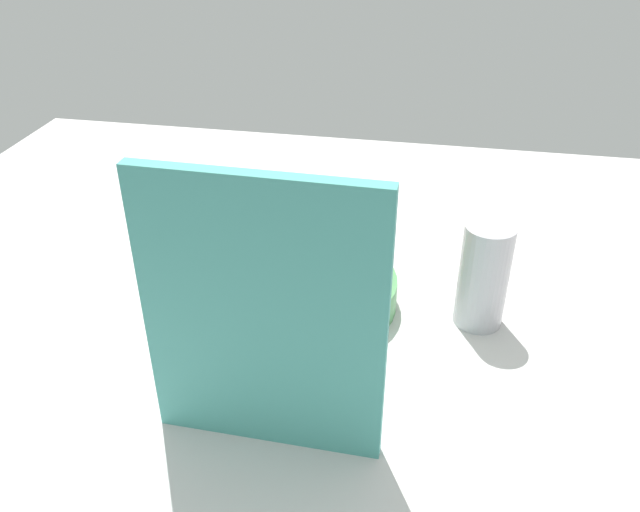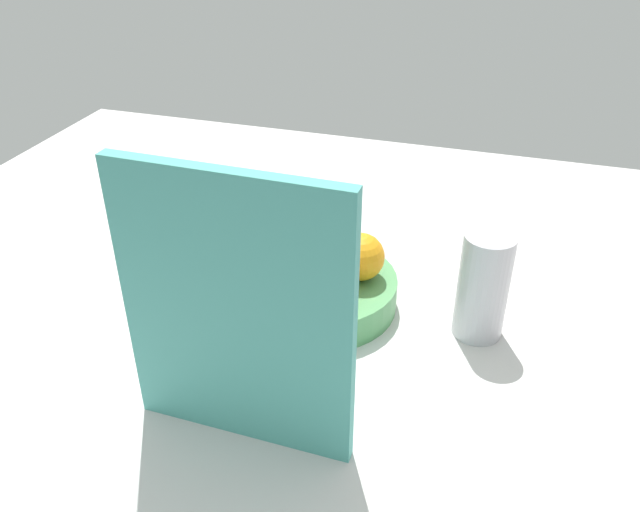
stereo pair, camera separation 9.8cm
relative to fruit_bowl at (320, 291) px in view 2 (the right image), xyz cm
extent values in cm
cube|color=silver|center=(-2.27, -2.00, -4.09)|extent=(180.00, 140.00, 3.00)
cylinder|color=#51975B|center=(0.00, 0.00, 0.00)|extent=(24.48, 24.48, 5.18)
sphere|color=orange|center=(-5.99, -1.57, 6.35)|extent=(7.52, 7.52, 7.52)
sphere|color=orange|center=(2.85, -3.33, 6.35)|extent=(7.52, 7.52, 7.52)
sphere|color=orange|center=(5.59, 3.40, 6.35)|extent=(7.52, 7.52, 7.52)
sphere|color=orange|center=(-3.01, 5.45, 6.35)|extent=(7.52, 7.52, 7.52)
ellipsoid|color=yellow|center=(3.30, 0.42, 4.59)|extent=(8.57, 17.44, 4.00)
ellipsoid|color=yellow|center=(2.81, 1.13, 6.79)|extent=(12.92, 16.28, 4.00)
ellipsoid|color=yellow|center=(2.58, 1.57, 8.99)|extent=(15.61, 13.96, 4.00)
cube|color=teal|center=(1.12, 28.73, 15.41)|extent=(28.04, 2.50, 36.00)
cylinder|color=#B6B4BB|center=(-24.89, -0.25, 5.84)|extent=(7.47, 7.47, 16.87)
camera|label=1|loc=(-15.90, 84.49, 59.81)|focal=36.72mm
camera|label=2|loc=(-25.39, 82.14, 59.81)|focal=36.72mm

